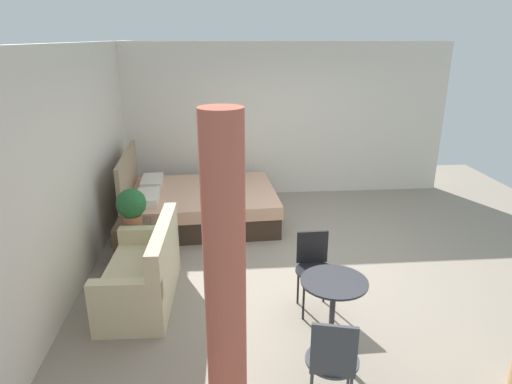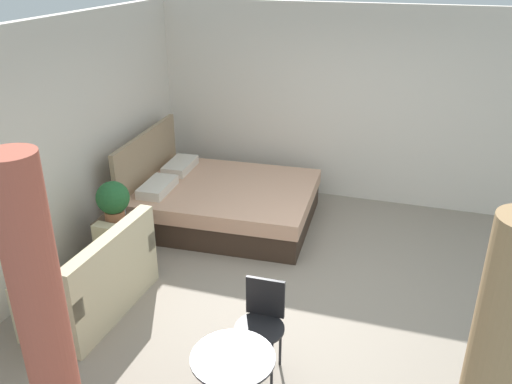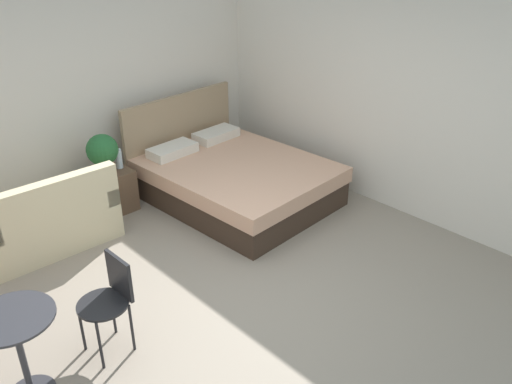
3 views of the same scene
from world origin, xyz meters
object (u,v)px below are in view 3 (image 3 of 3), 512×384
at_px(nightstand, 114,190).
at_px(couch, 50,223).
at_px(potted_plant, 103,152).
at_px(cafe_chair_near_window, 111,295).
at_px(bed, 234,178).
at_px(balcony_table, 18,342).
at_px(vase, 119,159).

bearing_deg(nightstand, couch, -163.12).
xyz_separation_m(potted_plant, cafe_chair_near_window, (-1.12, -2.05, -0.28)).
xyz_separation_m(bed, potted_plant, (-1.35, 0.75, 0.52)).
distance_m(bed, nightstand, 1.48).
bearing_deg(cafe_chair_near_window, bed, 27.89).
bearing_deg(potted_plant, nightstand, 23.09).
distance_m(couch, potted_plant, 1.00).
bearing_deg(cafe_chair_near_window, nightstand, 59.78).
relative_size(potted_plant, cafe_chair_near_window, 0.59).
bearing_deg(balcony_table, nightstand, 46.99).
distance_m(potted_plant, balcony_table, 2.80).
bearing_deg(vase, bed, -35.21).
distance_m(couch, nightstand, 0.98).
bearing_deg(bed, balcony_table, -157.66).
relative_size(nightstand, cafe_chair_near_window, 0.62).
xyz_separation_m(potted_plant, balcony_table, (-1.87, -2.07, -0.28)).
bearing_deg(couch, cafe_chair_near_window, -98.97).
distance_m(bed, cafe_chair_near_window, 2.81).
xyz_separation_m(bed, balcony_table, (-3.22, -1.32, 0.24)).
distance_m(nightstand, cafe_chair_near_window, 2.44).
xyz_separation_m(bed, nightstand, (-1.25, 0.79, -0.02)).
distance_m(nightstand, balcony_table, 2.90).
bearing_deg(potted_plant, vase, 13.44).
distance_m(vase, balcony_table, 2.98).
distance_m(potted_plant, cafe_chair_near_window, 2.36).
xyz_separation_m(couch, cafe_chair_near_window, (-0.29, -1.81, 0.22)).
bearing_deg(potted_plant, cafe_chair_near_window, -118.63).
xyz_separation_m(vase, cafe_chair_near_window, (-1.34, -2.11, -0.12)).
height_order(nightstand, vase, vase).
bearing_deg(bed, potted_plant, 151.10).
bearing_deg(vase, cafe_chair_near_window, -122.49).
bearing_deg(couch, nightstand, 16.88).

